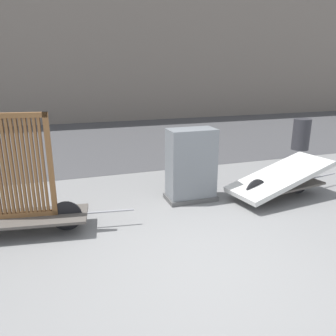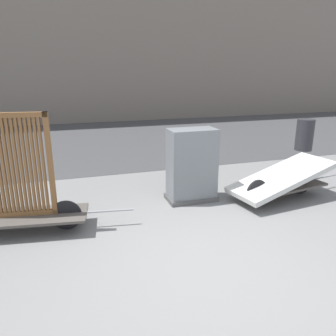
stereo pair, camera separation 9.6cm
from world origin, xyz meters
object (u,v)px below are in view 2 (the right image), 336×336
at_px(utility_cabinet, 192,167).
at_px(trash_bin, 305,135).
at_px(bike_cart_with_bedframe, 24,194).
at_px(bike_cart_with_mattress, 281,180).

distance_m(utility_cabinet, trash_bin, 4.03).
xyz_separation_m(bike_cart_with_bedframe, trash_bin, (6.49, 2.03, 0.11)).
height_order(bike_cart_with_mattress, trash_bin, trash_bin).
bearing_deg(bike_cart_with_mattress, utility_cabinet, 154.30).
bearing_deg(utility_cabinet, bike_cart_with_bedframe, -170.48).
bearing_deg(trash_bin, utility_cabinet, -157.18).
relative_size(bike_cart_with_bedframe, bike_cart_with_mattress, 0.96).
bearing_deg(bike_cart_with_bedframe, trash_bin, 25.36).
xyz_separation_m(bike_cart_with_mattress, trash_bin, (2.12, 2.03, 0.34)).
bearing_deg(utility_cabinet, trash_bin, 22.82).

